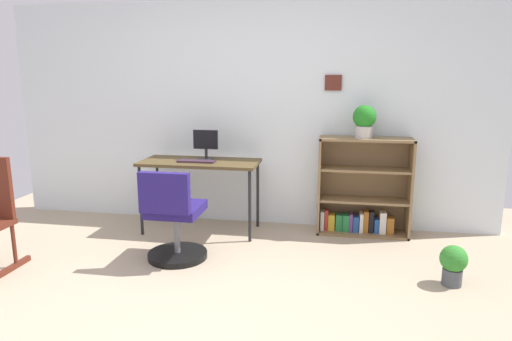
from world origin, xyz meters
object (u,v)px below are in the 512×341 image
office_chair (174,222)px  bookshelf_low (362,192)px  monitor (206,144)px  potted_plant_on_shelf (364,120)px  potted_plant_floor (453,263)px  keyboard (196,161)px  desk (200,167)px

office_chair → bookshelf_low: 1.92m
monitor → potted_plant_on_shelf: (1.56, 0.10, 0.26)m
potted_plant_on_shelf → potted_plant_floor: bearing=-58.2°
potted_plant_on_shelf → office_chair: bearing=-148.9°
office_chair → keyboard: bearing=91.1°
keyboard → office_chair: (0.01, -0.72, -0.39)m
desk → office_chair: (0.00, -0.79, -0.33)m
keyboard → potted_plant_floor: bearing=-19.4°
bookshelf_low → potted_plant_on_shelf: 0.73m
monitor → keyboard: bearing=-111.9°
desk → bookshelf_low: size_ratio=1.21×
desk → potted_plant_on_shelf: size_ratio=3.72×
desk → potted_plant_on_shelf: (1.60, 0.18, 0.48)m
monitor → bookshelf_low: 1.65m
keyboard → potted_plant_floor: size_ratio=1.18×
desk → monitor: bearing=59.7°
bookshelf_low → potted_plant_floor: size_ratio=3.09×
bookshelf_low → potted_plant_on_shelf: potted_plant_on_shelf is taller
keyboard → potted_plant_on_shelf: bearing=8.6°
office_chair → monitor: bearing=87.1°
desk → potted_plant_on_shelf: bearing=6.3°
potted_plant_on_shelf → bookshelf_low: bearing=72.2°
monitor → potted_plant_floor: monitor is taller
potted_plant_on_shelf → potted_plant_floor: size_ratio=1.00×
office_chair → potted_plant_floor: bearing=-2.0°
desk → potted_plant_floor: desk is taller
bookshelf_low → potted_plant_on_shelf: (-0.02, -0.06, 0.73)m
office_chair → potted_plant_on_shelf: 2.04m
potted_plant_floor → bookshelf_low: bearing=119.7°
desk → potted_plant_floor: bearing=-21.1°
keyboard → office_chair: office_chair is taller
potted_plant_floor → desk: bearing=158.9°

